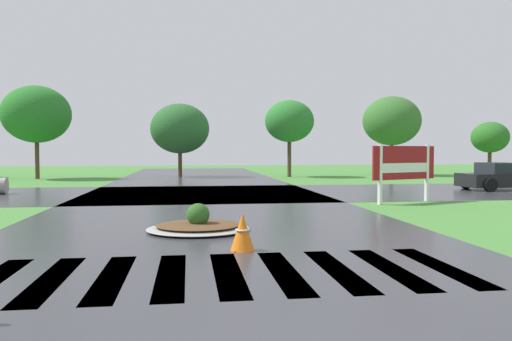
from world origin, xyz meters
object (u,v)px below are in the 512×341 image
estate_billboard (404,165)px  car_white_sedan (504,177)px  traffic_cone (243,232)px  median_island (198,226)px

estate_billboard → car_white_sedan: 9.19m
traffic_cone → median_island: bearing=108.1°
traffic_cone → estate_billboard: bearing=49.2°
median_island → traffic_cone: 2.64m
estate_billboard → car_white_sedan: bearing=-167.1°
estate_billboard → traffic_cone: size_ratio=3.86×
estate_billboard → car_white_sedan: (7.55, 5.19, -0.79)m
car_white_sedan → traffic_cone: bearing=-139.9°
estate_billboard → car_white_sedan: estate_billboard is taller
median_island → traffic_cone: bearing=-71.9°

